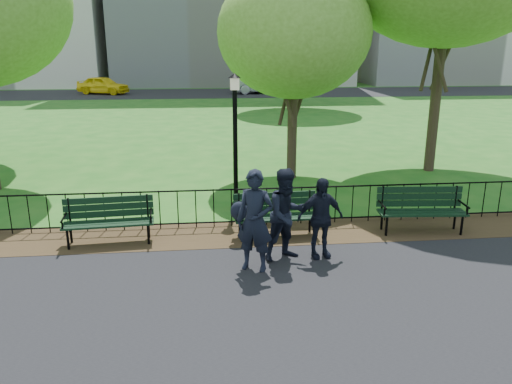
{
  "coord_description": "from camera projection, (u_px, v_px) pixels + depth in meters",
  "views": [
    {
      "loc": [
        -1.14,
        -8.69,
        3.98
      ],
      "look_at": [
        -0.1,
        1.5,
        0.95
      ],
      "focal_mm": 35.0,
      "sensor_mm": 36.0,
      "label": 1
    }
  ],
  "objects": [
    {
      "name": "ground",
      "position": [
        269.0,
        262.0,
        9.53
      ],
      "size": [
        120.0,
        120.0,
        0.0
      ],
      "primitive_type": "plane",
      "color": "#1C5E18"
    },
    {
      "name": "iron_fence",
      "position": [
        258.0,
        205.0,
        11.29
      ],
      "size": [
        24.06,
        0.06,
        1.0
      ],
      "color": "black",
      "rests_on": "ground"
    },
    {
      "name": "dirt_strip",
      "position": [
        260.0,
        233.0,
        10.95
      ],
      "size": [
        60.0,
        1.6,
        0.01
      ],
      "primitive_type": "cube",
      "color": "#332715",
      "rests_on": "ground"
    },
    {
      "name": "park_bench_left_a",
      "position": [
        109.0,
        215.0,
        10.31
      ],
      "size": [
        1.86,
        0.71,
        1.04
      ],
      "rotation": [
        0.0,
        0.0,
        0.08
      ],
      "color": "black",
      "rests_on": "ground"
    },
    {
      "name": "person_left",
      "position": [
        255.0,
        221.0,
        8.94
      ],
      "size": [
        0.8,
        0.68,
        1.87
      ],
      "primitive_type": "imported",
      "rotation": [
        0.0,
        0.0,
        -0.4
      ],
      "color": "black",
      "rests_on": "asphalt_path"
    },
    {
      "name": "park_bench_right_a",
      "position": [
        421.0,
        205.0,
        10.93
      ],
      "size": [
        1.93,
        0.73,
        1.07
      ],
      "rotation": [
        0.0,
        0.0,
        -0.08
      ],
      "color": "black",
      "rests_on": "ground"
    },
    {
      "name": "lamppost",
      "position": [
        235.0,
        138.0,
        12.09
      ],
      "size": [
        0.3,
        0.3,
        3.35
      ],
      "color": "black",
      "rests_on": "ground"
    },
    {
      "name": "far_street",
      "position": [
        217.0,
        93.0,
        42.92
      ],
      "size": [
        70.0,
        9.0,
        0.01
      ],
      "primitive_type": "cube",
      "color": "black",
      "rests_on": "ground"
    },
    {
      "name": "taxi",
      "position": [
        103.0,
        85.0,
        41.8
      ],
      "size": [
        4.7,
        3.26,
        1.49
      ],
      "primitive_type": "imported",
      "rotation": [
        0.0,
        0.0,
        1.19
      ],
      "color": "yellow",
      "rests_on": "far_street"
    },
    {
      "name": "asphalt_path",
      "position": [
        303.0,
        373.0,
        6.28
      ],
      "size": [
        60.0,
        9.2,
        0.01
      ],
      "primitive_type": "cube",
      "color": "black",
      "rests_on": "ground"
    },
    {
      "name": "sedan_dark",
      "position": [
        280.0,
        84.0,
        42.78
      ],
      "size": [
        5.39,
        3.51,
        1.45
      ],
      "primitive_type": "imported",
      "rotation": [
        0.0,
        0.0,
        1.25
      ],
      "color": "black",
      "rests_on": "far_street"
    },
    {
      "name": "park_bench_main",
      "position": [
        263.0,
        210.0,
        10.56
      ],
      "size": [
        1.91,
        0.65,
        1.02
      ],
      "rotation": [
        0.0,
        0.0,
        0.05
      ],
      "color": "black",
      "rests_on": "ground"
    },
    {
      "name": "person_right",
      "position": [
        320.0,
        218.0,
        9.53
      ],
      "size": [
        0.98,
        0.54,
        1.59
      ],
      "primitive_type": "imported",
      "rotation": [
        0.0,
        0.0,
        0.18
      ],
      "color": "black",
      "rests_on": "asphalt_path"
    },
    {
      "name": "sedan_silver",
      "position": [
        261.0,
        83.0,
        42.37
      ],
      "size": [
        5.22,
        2.18,
        1.68
      ],
      "primitive_type": "imported",
      "rotation": [
        0.0,
        0.0,
        1.65
      ],
      "color": "#ADB1B5",
      "rests_on": "far_street"
    },
    {
      "name": "person_mid",
      "position": [
        287.0,
        215.0,
        9.41
      ],
      "size": [
        0.97,
        0.75,
        1.78
      ],
      "primitive_type": "imported",
      "rotation": [
        0.0,
        0.0,
        0.4
      ],
      "color": "black",
      "rests_on": "asphalt_path"
    },
    {
      "name": "tree_near_e",
      "position": [
        294.0,
        33.0,
        14.4
      ],
      "size": [
        4.47,
        4.47,
        6.23
      ],
      "color": "#2D2116",
      "rests_on": "ground"
    }
  ]
}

